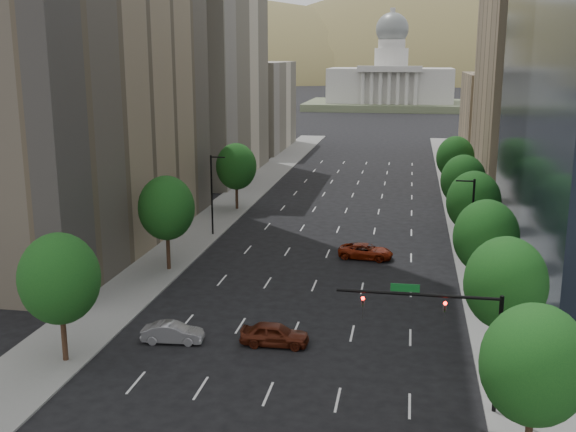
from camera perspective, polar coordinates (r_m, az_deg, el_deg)
The scene contains 23 objects.
sidewalk_left at distance 73.44m, azimuth -8.81°, elevation -2.44°, with size 6.00×200.00×0.15m, color slate.
sidewalk_right at distance 70.10m, azimuth 16.01°, elevation -3.57°, with size 6.00×200.00×0.15m, color slate.
midrise_cream_left at distance 114.61m, azimuth -6.71°, elevation 12.07°, with size 14.00×30.00×35.00m, color beige.
filler_left at distance 146.92m, azimuth -2.90°, elevation 9.07°, with size 14.00×26.00×18.00m, color beige.
parking_tan_right at distance 108.31m, azimuth 19.51°, elevation 10.02°, with size 14.00×30.00×30.00m, color #8C7759.
filler_right at distance 141.37m, azimuth 17.18°, elevation 7.93°, with size 14.00×26.00×16.00m, color #8C7759.
tree_right_0 at distance 35.49m, azimuth 19.70°, elevation -11.50°, with size 5.20×5.20×8.39m.
tree_right_1 at distance 45.50m, azimuth 17.52°, elevation -5.34°, with size 5.20×5.20×8.75m.
tree_right_2 at distance 56.97m, azimuth 16.03°, elevation -1.66°, with size 5.20×5.20×8.61m.
tree_right_3 at distance 68.54m, azimuth 15.07°, elevation 1.13°, with size 5.20×5.20×8.89m.
tree_right_4 at distance 82.32m, azimuth 14.26°, elevation 2.86°, with size 5.20×5.20×8.46m.
tree_right_5 at distance 98.03m, azimuth 13.64°, elevation 4.69°, with size 5.20×5.20×8.75m.
tree_left_0 at distance 46.65m, azimuth -18.35°, elevation -4.94°, with size 5.20×5.20×8.75m.
tree_left_1 at distance 64.21m, azimuth -10.00°, elevation 0.65°, with size 5.20×5.20×8.97m.
tree_left_2 at distance 88.69m, azimuth -4.29°, elevation 4.10°, with size 5.20×5.20×8.68m.
streetlight_rn at distance 63.86m, azimuth 14.87°, elevation -0.70°, with size 1.70×0.20×9.00m.
streetlight_ln at distance 76.35m, azimuth -6.27°, elevation 1.93°, with size 1.70×0.20×9.00m.
traffic_signal at distance 39.72m, azimuth 13.51°, elevation -8.71°, with size 9.12×0.40×7.38m.
capitol at distance 256.88m, azimuth 8.44°, elevation 10.66°, with size 60.00×40.00×35.20m.
foothills at distance 609.53m, azimuth 12.63°, elevation 7.57°, with size 720.00×413.00×263.00m.
car_maroon at distance 48.55m, azimuth -1.11°, elevation -9.73°, with size 1.92×4.78×1.63m, color #49180C.
car_silver at distance 49.71m, azimuth -9.50°, elevation -9.48°, with size 1.50×4.31×1.42m, color gray.
car_red_far at distance 68.62m, azimuth 6.43°, elevation -2.91°, with size 2.47×5.35×1.49m, color maroon.
Camera 1 is at (7.72, -6.82, 19.81)m, focal length 43.07 mm.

